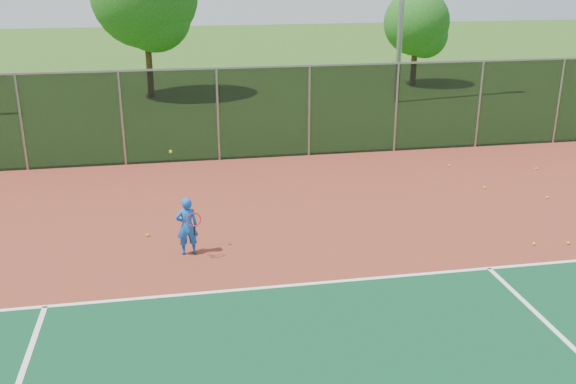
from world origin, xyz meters
The scene contains 12 objects.
ground centered at (0.00, 0.00, 0.00)m, with size 120.00×120.00×0.00m, color #295016.
court_apron centered at (0.00, 2.00, 0.01)m, with size 30.00×20.00×0.02m, color maroon.
fence_back centered at (0.00, 12.00, 1.56)m, with size 30.00×0.06×3.03m.
tennis_player centered at (-4.25, 4.90, 0.69)m, with size 0.59×0.60×2.39m.
practice_ball_0 centered at (4.27, 7.78, 0.06)m, with size 0.07×0.07×0.07m, color #B6CC17.
practice_ball_1 centered at (6.70, 9.16, 0.06)m, with size 0.07×0.07×0.07m, color #B6CC17.
practice_ball_2 centered at (4.38, 3.83, 0.06)m, with size 0.07×0.07×0.07m, color #B6CC17.
practice_ball_3 centered at (5.59, 6.71, 0.06)m, with size 0.07×0.07×0.07m, color #B6CC17.
practice_ball_4 centered at (-5.17, 6.03, 0.06)m, with size 0.07×0.07×0.07m, color #B6CC17.
practice_ball_5 centered at (4.14, 9.95, 0.06)m, with size 0.07×0.07×0.07m, color #B6CC17.
practice_ball_8 centered at (3.58, 3.93, 0.06)m, with size 0.07×0.07×0.07m, color #B6CC17.
tree_back_mid centered at (8.22, 23.71, 3.08)m, with size 3.35×3.35×4.92m.
Camera 1 is at (-4.39, -8.29, 6.15)m, focal length 40.00 mm.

